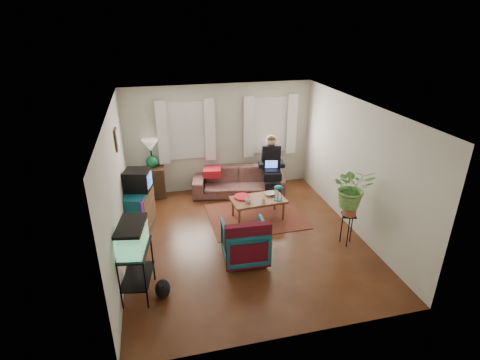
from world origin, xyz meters
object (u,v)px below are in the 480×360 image
object	(u,v)px
side_table	(154,181)
aquarium_stand	(137,272)
armchair	(245,240)
plant_stand	(347,229)
dresser	(139,209)
coffee_table	(258,209)
sofa	(238,177)

from	to	relation	value
side_table	aquarium_stand	bearing A→B (deg)	-95.69
aquarium_stand	armchair	bearing A→B (deg)	25.31
plant_stand	armchair	bearing A→B (deg)	-179.29
side_table	dresser	bearing A→B (deg)	-103.82
dresser	armchair	xyz separation A→B (m)	(1.83, -1.62, -0.01)
aquarium_stand	coffee_table	xyz separation A→B (m)	(2.48, 1.86, -0.19)
sofa	aquarium_stand	xyz separation A→B (m)	(-2.35, -3.18, -0.01)
armchair	coffee_table	xyz separation A→B (m)	(0.64, 1.36, -0.16)
side_table	coffee_table	world-z (taller)	side_table
sofa	armchair	size ratio (longest dim) A/B	2.81
side_table	aquarium_stand	world-z (taller)	aquarium_stand
dresser	plant_stand	distance (m)	4.16
side_table	coffee_table	distance (m)	2.70
dresser	aquarium_stand	world-z (taller)	aquarium_stand
sofa	coffee_table	size ratio (longest dim) A/B	1.95
sofa	dresser	world-z (taller)	sofa
side_table	armchair	xyz separation A→B (m)	(1.49, -3.01, 0.02)
sofa	aquarium_stand	bearing A→B (deg)	-115.81
plant_stand	sofa	bearing A→B (deg)	119.49
aquarium_stand	sofa	bearing A→B (deg)	63.40
dresser	coffee_table	distance (m)	2.49
armchair	plant_stand	world-z (taller)	armchair
dresser	armchair	world-z (taller)	dresser
dresser	coffee_table	world-z (taller)	dresser
dresser	armchair	size ratio (longest dim) A/B	1.13
sofa	aquarium_stand	size ratio (longest dim) A/B	2.61
aquarium_stand	coffee_table	size ratio (longest dim) A/B	0.74
aquarium_stand	armchair	distance (m)	1.91
sofa	plant_stand	size ratio (longest dim) A/B	3.47
sofa	plant_stand	world-z (taller)	sofa
side_table	dresser	xyz separation A→B (m)	(-0.34, -1.38, 0.02)
sofa	dresser	bearing A→B (deg)	-145.17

